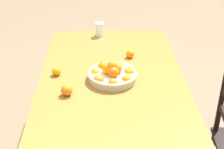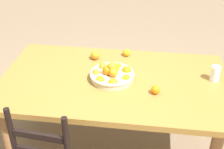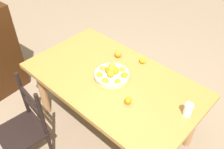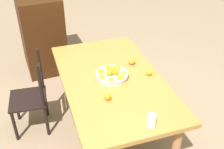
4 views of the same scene
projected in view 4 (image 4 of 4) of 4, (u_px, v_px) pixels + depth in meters
ground_plane at (112, 131)px, 3.33m from camera, size 12.00×12.00×0.00m
dining_table at (112, 86)px, 2.96m from camera, size 1.76×1.02×0.76m
chair_near_window at (32, 98)px, 3.16m from camera, size 0.44×0.44×0.95m
cabinet at (42, 33)px, 4.24m from camera, size 0.82×0.64×1.17m
fruit_bowl at (112, 74)px, 2.89m from camera, size 0.35×0.35×0.15m
orange_loose_0 at (132, 61)px, 3.12m from camera, size 0.08×0.08×0.08m
orange_loose_1 at (149, 72)px, 2.94m from camera, size 0.06×0.06×0.06m
orange_loose_2 at (108, 97)px, 2.59m from camera, size 0.06×0.06×0.06m
drinking_glass at (152, 121)px, 2.29m from camera, size 0.07×0.07×0.12m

